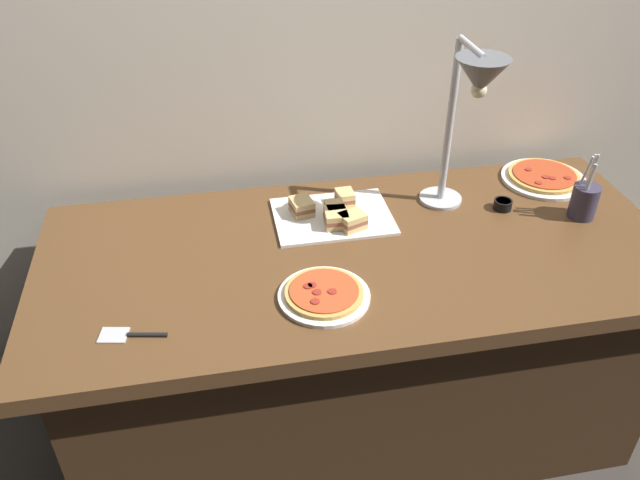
# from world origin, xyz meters

# --- Properties ---
(ground_plane) EXTENTS (8.00, 8.00, 0.00)m
(ground_plane) POSITION_xyz_m (0.00, 0.00, 0.00)
(ground_plane) COLOR #38332D
(back_wall) EXTENTS (4.40, 0.04, 2.40)m
(back_wall) POSITION_xyz_m (0.00, 0.50, 1.20)
(back_wall) COLOR beige
(back_wall) RESTS_ON ground_plane
(buffet_table) EXTENTS (1.90, 0.84, 0.76)m
(buffet_table) POSITION_xyz_m (0.00, 0.00, 0.39)
(buffet_table) COLOR brown
(buffet_table) RESTS_ON ground_plane
(heat_lamp) EXTENTS (0.15, 0.31, 0.55)m
(heat_lamp) POSITION_xyz_m (0.33, 0.09, 1.19)
(heat_lamp) COLOR #B7BABF
(heat_lamp) RESTS_ON buffet_table
(pizza_plate_front) EXTENTS (0.29, 0.29, 0.03)m
(pizza_plate_front) POSITION_xyz_m (0.73, 0.28, 0.77)
(pizza_plate_front) COLOR white
(pizza_plate_front) RESTS_ON buffet_table
(pizza_plate_center) EXTENTS (0.25, 0.25, 0.03)m
(pizza_plate_center) POSITION_xyz_m (-0.15, -0.20, 0.77)
(pizza_plate_center) COLOR white
(pizza_plate_center) RESTS_ON buffet_table
(sandwich_platter) EXTENTS (0.37, 0.27, 0.06)m
(sandwich_platter) POSITION_xyz_m (-0.05, 0.17, 0.78)
(sandwich_platter) COLOR white
(sandwich_platter) RESTS_ON buffet_table
(sauce_cup_near) EXTENTS (0.06, 0.06, 0.03)m
(sauce_cup_near) POSITION_xyz_m (0.51, 0.13, 0.78)
(sauce_cup_near) COLOR black
(sauce_cup_near) RESTS_ON buffet_table
(utensil_holder) EXTENTS (0.08, 0.08, 0.22)m
(utensil_holder) POSITION_xyz_m (0.74, 0.05, 0.82)
(utensil_holder) COLOR #383347
(utensil_holder) RESTS_ON buffet_table
(serving_spatula) EXTENTS (0.17, 0.07, 0.01)m
(serving_spatula) POSITION_xyz_m (-0.65, -0.25, 0.76)
(serving_spatula) COLOR #B7BABF
(serving_spatula) RESTS_ON buffet_table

